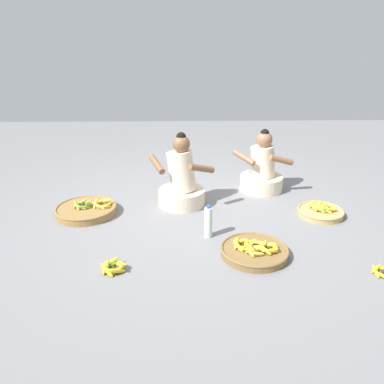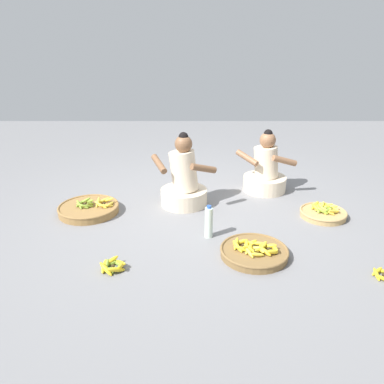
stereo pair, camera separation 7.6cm
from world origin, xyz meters
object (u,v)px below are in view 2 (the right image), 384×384
object	(u,v)px
vendor_woman_behind	(264,172)
banana_basket_front_center	(88,209)
banana_basket_near_bicycle	(253,251)
loose_bananas_back_left	(112,266)
water_bottle	(208,222)
vendor_woman_front	(183,182)
banana_basket_near_vendor	(322,212)

from	to	relation	value
vendor_woman_behind	banana_basket_front_center	world-z (taller)	vendor_woman_behind
banana_basket_near_bicycle	loose_bananas_back_left	world-z (taller)	banana_basket_near_bicycle
banana_basket_near_bicycle	water_bottle	bearing A→B (deg)	137.70
vendor_woman_front	loose_bananas_back_left	xyz separation A→B (m)	(-0.55, -1.31, -0.24)
vendor_woman_front	banana_basket_near_bicycle	bearing A→B (deg)	-60.43
banana_basket_front_center	vendor_woman_behind	bearing A→B (deg)	17.95
loose_bananas_back_left	banana_basket_front_center	bearing A→B (deg)	113.44
banana_basket_near_bicycle	water_bottle	world-z (taller)	water_bottle
vendor_woman_front	loose_bananas_back_left	size ratio (longest dim) A/B	3.49
banana_basket_near_bicycle	banana_basket_front_center	bearing A→B (deg)	151.88
vendor_woman_behind	water_bottle	world-z (taller)	vendor_woman_behind
banana_basket_front_center	loose_bananas_back_left	world-z (taller)	banana_basket_front_center
vendor_woman_front	banana_basket_near_vendor	xyz separation A→B (m)	(1.47, -0.32, -0.22)
banana_basket_near_bicycle	vendor_woman_behind	bearing A→B (deg)	76.85
banana_basket_front_center	banana_basket_near_bicycle	distance (m)	1.86
vendor_woman_front	banana_basket_near_bicycle	xyz separation A→B (m)	(0.63, -1.10, -0.22)
vendor_woman_front	banana_basket_near_bicycle	world-z (taller)	vendor_woman_front
banana_basket_front_center	loose_bananas_back_left	distance (m)	1.18
water_bottle	banana_basket_near_vendor	bearing A→B (deg)	19.71
banana_basket_near_vendor	banana_basket_front_center	bearing A→B (deg)	177.78
vendor_woman_behind	banana_basket_front_center	xyz separation A→B (m)	(-2.00, -0.65, -0.19)
vendor_woman_front	banana_basket_front_center	xyz separation A→B (m)	(-1.02, -0.22, -0.22)
vendor_woman_behind	loose_bananas_back_left	distance (m)	2.32
banana_basket_near_vendor	water_bottle	distance (m)	1.30
loose_bananas_back_left	water_bottle	xyz separation A→B (m)	(0.80, 0.55, 0.12)
vendor_woman_front	banana_basket_front_center	size ratio (longest dim) A/B	1.29
vendor_woman_behind	water_bottle	distance (m)	1.39
vendor_woman_behind	loose_bananas_back_left	size ratio (longest dim) A/B	3.21
vendor_woman_behind	loose_bananas_back_left	xyz separation A→B (m)	(-1.53, -1.73, -0.21)
vendor_woman_front	water_bottle	bearing A→B (deg)	-71.88
banana_basket_near_bicycle	loose_bananas_back_left	xyz separation A→B (m)	(-1.17, -0.20, -0.01)
banana_basket_near_bicycle	banana_basket_near_vendor	xyz separation A→B (m)	(0.85, 0.78, 0.00)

